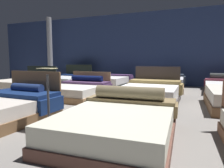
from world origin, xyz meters
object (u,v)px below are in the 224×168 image
Objects in this scene: bed_2 at (119,122)px; bed_4 at (25,86)px; bed_1 at (3,108)px; price_sign at (49,106)px; bed_10 at (165,83)px; bed_6 at (150,93)px; support_pillar at (50,50)px; bed_9 at (111,82)px; bed_5 at (79,90)px; bed_8 at (68,80)px.

bed_4 reaches higher than bed_2.
bed_1 is 1.90× the size of price_sign.
bed_10 is at bearing 87.93° from bed_2.
bed_2 is 1.01× the size of bed_6.
support_pillar is (-1.80, 3.71, 1.48)m from bed_4.
bed_9 is at bearing 91.82° from bed_1.
bed_9 is 5.72m from price_sign.
support_pillar reaches higher than bed_4.
bed_6 is at bearing -30.30° from support_pillar.
price_sign reaches higher than bed_1.
bed_2 is 9.24m from support_pillar.
bed_9 is (0.01, 5.49, -0.00)m from bed_1.
bed_5 is 3.63m from bed_8.
bed_5 is 0.92× the size of bed_10.
bed_8 is at bearing 177.33° from bed_10.
bed_5 reaches higher than bed_2.
bed_1 is 1.19m from price_sign.
bed_6 is 1.02× the size of bed_10.
bed_6 is (-0.07, 2.76, 0.04)m from bed_2.
bed_9 is (-2.29, 2.69, -0.02)m from bed_6.
support_pillar is at bearing 169.04° from bed_10.
bed_10 is (-0.05, 5.55, 0.04)m from bed_2.
support_pillar reaches higher than bed_9.
bed_10 is at bearing 89.97° from bed_6.
bed_5 is at bearing -87.70° from bed_9.
bed_1 is 1.01× the size of bed_5.
bed_9 is at bearing 50.31° from bed_4.
support_pillar is (-6.41, 6.47, 1.52)m from bed_2.
bed_9 is (-2.36, 5.46, 0.01)m from bed_2.
bed_10 is (4.61, 0.01, 0.05)m from bed_8.
price_sign is at bearing -75.86° from bed_9.
bed_4 is 5.35m from bed_10.
bed_2 is 1.06× the size of bed_9.
bed_1 is 0.93× the size of bed_10.
bed_6 is at bearing 0.95° from bed_5.
bed_8 reaches higher than bed_5.
price_sign reaches higher than bed_4.
support_pillar is (-1.75, 0.92, 1.53)m from bed_8.
bed_5 is 2.71m from bed_9.
bed_5 is at bearing 91.77° from bed_1.
bed_2 is at bearing -45.27° from support_pillar.
bed_5 is (2.25, -0.02, -0.04)m from bed_4.
bed_2 is at bearing 2.81° from bed_1.
bed_1 is 1.00× the size of bed_4.
support_pillar reaches higher than bed_10.
bed_6 is at bearing -30.05° from bed_8.
bed_10 is at bearing 1.23° from bed_8.
support_pillar is (-5.22, 6.62, 1.35)m from price_sign.
support_pillar is at bearing 150.07° from bed_6.
bed_6 is 2.08× the size of price_sign.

